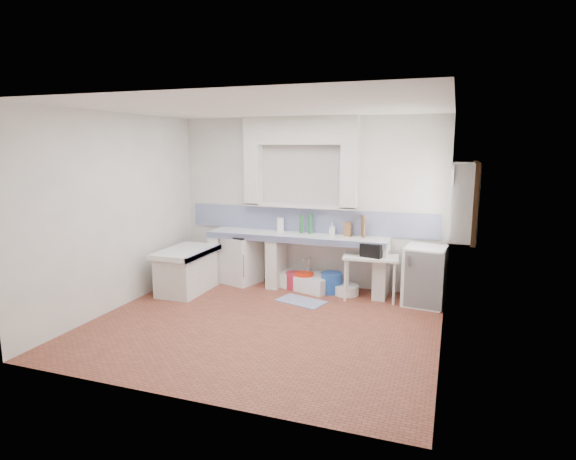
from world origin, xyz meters
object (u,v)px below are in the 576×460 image
(side_table, at_px, (370,278))
(fridge, at_px, (425,276))
(stove, at_px, (241,259))
(sink, at_px, (306,282))

(side_table, distance_m, fridge, 0.80)
(stove, bearing_deg, side_table, 13.10)
(sink, distance_m, side_table, 1.14)
(sink, xyz_separation_m, fridge, (1.89, -0.17, 0.33))
(stove, relative_size, sink, 0.90)
(stove, relative_size, fridge, 0.92)
(sink, relative_size, fridge, 1.03)
(sink, height_order, side_table, side_table)
(stove, distance_m, fridge, 3.06)
(stove, xyz_separation_m, fridge, (3.06, -0.15, 0.03))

